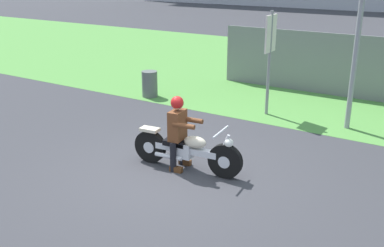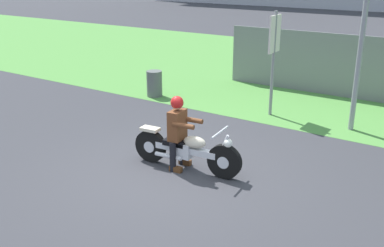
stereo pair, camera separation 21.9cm
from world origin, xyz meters
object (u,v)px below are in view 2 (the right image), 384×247
object	(u,v)px
rider_lead	(178,127)
trash_can	(154,84)
sign_banner	(274,47)
motorcycle_lead	(186,150)

from	to	relation	value
rider_lead	trash_can	distance (m)	5.00
sign_banner	trash_can	bearing A→B (deg)	-175.46
motorcycle_lead	trash_can	world-z (taller)	motorcycle_lead
motorcycle_lead	rider_lead	world-z (taller)	rider_lead
rider_lead	trash_can	xyz separation A→B (m)	(-3.42, 3.62, -0.44)
motorcycle_lead	sign_banner	size ratio (longest dim) A/B	0.84
rider_lead	sign_banner	bearing A→B (deg)	82.67
motorcycle_lead	sign_banner	world-z (taller)	sign_banner
rider_lead	motorcycle_lead	bearing A→B (deg)	-0.83
rider_lead	trash_can	size ratio (longest dim) A/B	1.87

